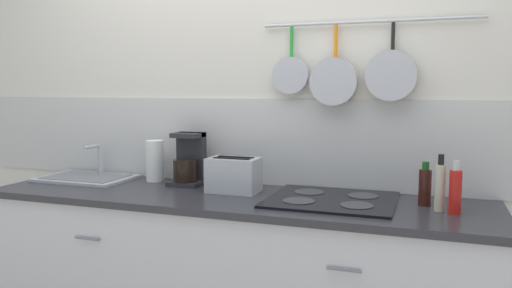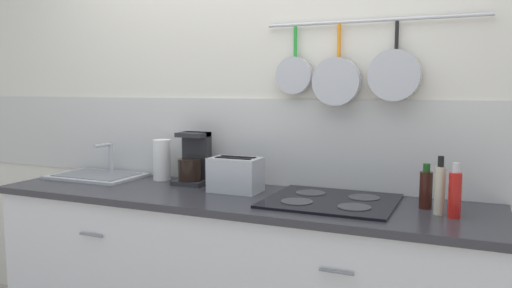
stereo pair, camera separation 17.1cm
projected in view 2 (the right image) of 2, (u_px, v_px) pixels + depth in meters
name	position (u px, v px, depth m)	size (l,w,h in m)	color
wall_back	(260.00, 118.00, 2.75)	(7.20, 0.16, 2.60)	silver
cabinet_base	(232.00, 287.00, 2.52)	(2.46, 0.62, 0.88)	silver
countertop	(231.00, 198.00, 2.47)	(2.50, 0.64, 0.03)	#2D2D33
sink_basin	(97.00, 174.00, 2.96)	(0.52, 0.35, 0.19)	#B7BABF
paper_towel_roll	(162.00, 160.00, 2.86)	(0.10, 0.10, 0.23)	white
coffee_maker	(194.00, 163.00, 2.75)	(0.17, 0.17, 0.28)	#262628
toaster	(236.00, 175.00, 2.54)	(0.27, 0.17, 0.18)	#B7BABF
cooktop	(331.00, 201.00, 2.31)	(0.58, 0.52, 0.01)	black
bottle_dish_soap	(426.00, 189.00, 2.18)	(0.06, 0.06, 0.20)	#33140F
bottle_vinegar	(440.00, 189.00, 2.07)	(0.04, 0.04, 0.25)	#BFB799
bottle_hot_sauce	(455.00, 194.00, 2.02)	(0.05, 0.05, 0.23)	red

